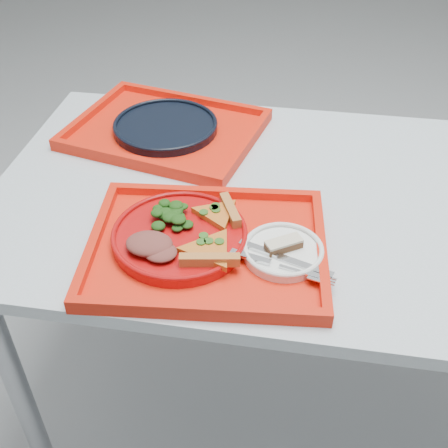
{
  "coord_description": "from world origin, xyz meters",
  "views": [
    {
      "loc": [
        -0.13,
        -1.0,
        1.48
      ],
      "look_at": [
        -0.26,
        -0.16,
        0.78
      ],
      "focal_mm": 45.0,
      "sensor_mm": 36.0,
      "label": 1
    }
  ],
  "objects": [
    {
      "name": "pizza_slice_a",
      "position": [
        -0.28,
        -0.24,
        0.79
      ],
      "size": [
        0.13,
        0.14,
        0.02
      ],
      "primitive_type": null,
      "rotation": [
        0.0,
        0.0,
        1.73
      ],
      "color": "orange",
      "rests_on": "dinner_plate"
    },
    {
      "name": "dessert_bar",
      "position": [
        -0.14,
        -0.21,
        0.79
      ],
      "size": [
        0.07,
        0.06,
        0.02
      ],
      "rotation": [
        0.0,
        0.0,
        0.57
      ],
      "color": "#4E2D1A",
      "rests_on": "side_plate"
    },
    {
      "name": "navy_plate",
      "position": [
        -0.47,
        0.21,
        0.77
      ],
      "size": [
        0.26,
        0.26,
        0.02
      ],
      "primitive_type": "cylinder",
      "color": "black",
      "rests_on": "tray_far"
    },
    {
      "name": "salad_heap",
      "position": [
        -0.37,
        -0.16,
        0.8
      ],
      "size": [
        0.08,
        0.07,
        0.04
      ],
      "primitive_type": "ellipsoid",
      "color": "black",
      "rests_on": "dinner_plate"
    },
    {
      "name": "table",
      "position": [
        0.0,
        0.0,
        0.68
      ],
      "size": [
        1.6,
        0.8,
        0.75
      ],
      "color": "#A2AEB6",
      "rests_on": "ground"
    },
    {
      "name": "tray_far",
      "position": [
        -0.47,
        0.21,
        0.76
      ],
      "size": [
        0.52,
        0.44,
        0.01
      ],
      "primitive_type": "cube",
      "rotation": [
        0.0,
        0.0,
        -0.22
      ],
      "color": "red",
      "rests_on": "table"
    },
    {
      "name": "fork",
      "position": [
        -0.15,
        -0.26,
        0.78
      ],
      "size": [
        0.18,
        0.07,
        0.01
      ],
      "primitive_type": "cube",
      "rotation": [
        0.0,
        0.0,
        -0.25
      ],
      "color": "silver",
      "rests_on": "side_plate"
    },
    {
      "name": "knife",
      "position": [
        -0.14,
        -0.24,
        0.78
      ],
      "size": [
        0.18,
        0.08,
        0.01
      ],
      "primitive_type": "cube",
      "rotation": [
        0.0,
        0.0,
        -0.33
      ],
      "color": "silver",
      "rests_on": "side_plate"
    },
    {
      "name": "meat_portion",
      "position": [
        -0.39,
        -0.25,
        0.79
      ],
      "size": [
        0.09,
        0.07,
        0.03
      ],
      "primitive_type": "ellipsoid",
      "color": "brown",
      "rests_on": "dinner_plate"
    },
    {
      "name": "side_plate",
      "position": [
        -0.14,
        -0.21,
        0.77
      ],
      "size": [
        0.15,
        0.15,
        0.01
      ],
      "primitive_type": "cylinder",
      "color": "white",
      "rests_on": "tray_main"
    },
    {
      "name": "pizza_slice_b",
      "position": [
        -0.28,
        -0.14,
        0.79
      ],
      "size": [
        0.14,
        0.13,
        0.02
      ],
      "primitive_type": null,
      "rotation": [
        0.0,
        0.0,
        3.58
      ],
      "color": "orange",
      "rests_on": "dinner_plate"
    },
    {
      "name": "dinner_plate",
      "position": [
        -0.34,
        -0.2,
        0.77
      ],
      "size": [
        0.26,
        0.26,
        0.02
      ],
      "primitive_type": "cylinder",
      "color": "#A90B0B",
      "rests_on": "tray_main"
    },
    {
      "name": "ground",
      "position": [
        0.0,
        0.0,
        0.0
      ],
      "size": [
        10.0,
        10.0,
        0.0
      ],
      "primitive_type": "plane",
      "color": "#94979C",
      "rests_on": "ground"
    },
    {
      "name": "tray_main",
      "position": [
        -0.29,
        -0.21,
        0.76
      ],
      "size": [
        0.48,
        0.39,
        0.01
      ],
      "primitive_type": "cube",
      "rotation": [
        0.0,
        0.0,
        0.09
      ],
      "color": "red",
      "rests_on": "table"
    }
  ]
}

